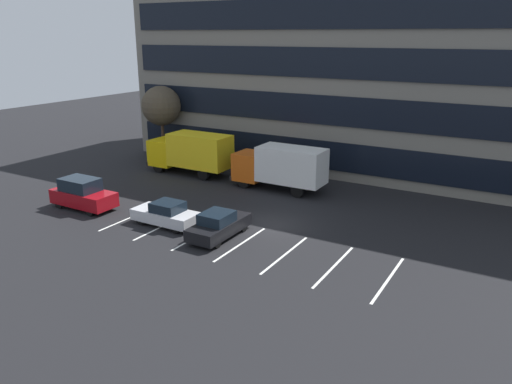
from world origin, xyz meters
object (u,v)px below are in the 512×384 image
(sedan_silver, at_px, (166,214))
(sedan_black, at_px, (219,225))
(box_truck_yellow_all, at_px, (191,151))
(bare_tree, at_px, (161,106))
(suv_maroon, at_px, (83,194))
(box_truck_orange, at_px, (280,166))

(sedan_silver, height_order, sedan_black, sedan_black)
(box_truck_yellow_all, bearing_deg, bare_tree, 151.25)
(sedan_silver, bearing_deg, bare_tree, 130.78)
(sedan_silver, height_order, suv_maroon, suv_maroon)
(bare_tree, bearing_deg, sedan_black, -40.78)
(box_truck_yellow_all, xyz_separation_m, sedan_black, (9.73, -10.16, -1.22))
(box_truck_yellow_all, distance_m, sedan_black, 14.12)
(sedan_silver, bearing_deg, suv_maroon, -176.74)
(suv_maroon, xyz_separation_m, bare_tree, (-4.58, 13.69, 3.96))
(sedan_black, height_order, suv_maroon, suv_maroon)
(box_truck_orange, relative_size, sedan_silver, 1.71)
(sedan_silver, distance_m, sedan_black, 3.87)
(suv_maroon, relative_size, bare_tree, 0.67)
(sedan_black, relative_size, suv_maroon, 0.95)
(sedan_black, bearing_deg, sedan_silver, -179.05)
(box_truck_orange, xyz_separation_m, sedan_black, (1.18, -9.94, -1.15))
(sedan_silver, relative_size, suv_maroon, 0.92)
(box_truck_orange, bearing_deg, sedan_black, -83.20)
(suv_maroon, distance_m, bare_tree, 14.97)
(box_truck_yellow_all, distance_m, bare_tree, 7.08)
(box_truck_yellow_all, relative_size, sedan_silver, 1.77)
(suv_maroon, bearing_deg, sedan_silver, 3.26)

